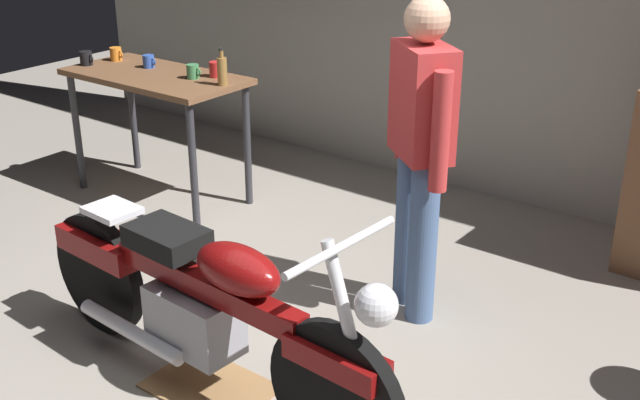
{
  "coord_description": "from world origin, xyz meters",
  "views": [
    {
      "loc": [
        2.24,
        -2.28,
        2.25
      ],
      "look_at": [
        -0.01,
        0.7,
        0.65
      ],
      "focal_mm": 44.8,
      "sensor_mm": 36.0,
      "label": 1
    }
  ],
  "objects_px": {
    "mug_black_matte": "(86,58)",
    "bottle": "(222,71)",
    "motorcycle": "(203,303)",
    "mug_blue_enamel": "(149,61)",
    "mug_red_diner": "(216,69)",
    "person_standing": "(420,147)",
    "mug_green_speckled": "(193,72)",
    "mug_orange_travel": "(116,54)"
  },
  "relations": [
    {
      "from": "mug_blue_enamel",
      "to": "motorcycle",
      "type": "bearing_deg",
      "value": -37.58
    },
    {
      "from": "mug_red_diner",
      "to": "bottle",
      "type": "distance_m",
      "value": 0.23
    },
    {
      "from": "mug_black_matte",
      "to": "mug_blue_enamel",
      "type": "bearing_deg",
      "value": 27.56
    },
    {
      "from": "person_standing",
      "to": "motorcycle",
      "type": "bearing_deg",
      "value": 110.67
    },
    {
      "from": "person_standing",
      "to": "mug_orange_travel",
      "type": "height_order",
      "value": "person_standing"
    },
    {
      "from": "person_standing",
      "to": "mug_black_matte",
      "type": "relative_size",
      "value": 13.77
    },
    {
      "from": "bottle",
      "to": "mug_red_diner",
      "type": "bearing_deg",
      "value": 144.32
    },
    {
      "from": "mug_black_matte",
      "to": "bottle",
      "type": "relative_size",
      "value": 0.5
    },
    {
      "from": "mug_orange_travel",
      "to": "motorcycle",
      "type": "bearing_deg",
      "value": -33.31
    },
    {
      "from": "mug_black_matte",
      "to": "mug_red_diner",
      "type": "distance_m",
      "value": 1.02
    },
    {
      "from": "motorcycle",
      "to": "mug_orange_travel",
      "type": "bearing_deg",
      "value": 150.22
    },
    {
      "from": "person_standing",
      "to": "mug_orange_travel",
      "type": "xyz_separation_m",
      "value": [
        -2.76,
        0.38,
        0.02
      ]
    },
    {
      "from": "mug_green_speckled",
      "to": "mug_blue_enamel",
      "type": "bearing_deg",
      "value": 176.5
    },
    {
      "from": "mug_red_diner",
      "to": "mug_orange_travel",
      "type": "distance_m",
      "value": 0.91
    },
    {
      "from": "mug_black_matte",
      "to": "mug_red_diner",
      "type": "xyz_separation_m",
      "value": [
        0.97,
        0.31,
        0.0
      ]
    },
    {
      "from": "bottle",
      "to": "mug_blue_enamel",
      "type": "bearing_deg",
      "value": 177.32
    },
    {
      "from": "motorcycle",
      "to": "bottle",
      "type": "xyz_separation_m",
      "value": [
        -1.29,
        1.53,
        0.55
      ]
    },
    {
      "from": "mug_red_diner",
      "to": "mug_orange_travel",
      "type": "xyz_separation_m",
      "value": [
        -0.91,
        -0.09,
        -0.0
      ]
    },
    {
      "from": "mug_red_diner",
      "to": "mug_blue_enamel",
      "type": "bearing_deg",
      "value": -170.31
    },
    {
      "from": "mug_red_diner",
      "to": "bottle",
      "type": "bearing_deg",
      "value": -35.68
    },
    {
      "from": "mug_black_matte",
      "to": "mug_orange_travel",
      "type": "relative_size",
      "value": 1.04
    },
    {
      "from": "person_standing",
      "to": "mug_blue_enamel",
      "type": "relative_size",
      "value": 14.93
    },
    {
      "from": "person_standing",
      "to": "mug_red_diner",
      "type": "distance_m",
      "value": 1.91
    },
    {
      "from": "motorcycle",
      "to": "mug_orange_travel",
      "type": "distance_m",
      "value": 2.89
    },
    {
      "from": "mug_blue_enamel",
      "to": "bottle",
      "type": "relative_size",
      "value": 0.46
    },
    {
      "from": "mug_orange_travel",
      "to": "mug_black_matte",
      "type": "bearing_deg",
      "value": -105.38
    },
    {
      "from": "person_standing",
      "to": "mug_green_speckled",
      "type": "distance_m",
      "value": 1.98
    },
    {
      "from": "motorcycle",
      "to": "mug_green_speckled",
      "type": "height_order",
      "value": "same"
    },
    {
      "from": "mug_orange_travel",
      "to": "bottle",
      "type": "height_order",
      "value": "bottle"
    },
    {
      "from": "mug_green_speckled",
      "to": "mug_blue_enamel",
      "type": "distance_m",
      "value": 0.47
    },
    {
      "from": "motorcycle",
      "to": "mug_blue_enamel",
      "type": "relative_size",
      "value": 19.59
    },
    {
      "from": "motorcycle",
      "to": "mug_green_speckled",
      "type": "distance_m",
      "value": 2.24
    },
    {
      "from": "mug_orange_travel",
      "to": "bottle",
      "type": "relative_size",
      "value": 0.48
    },
    {
      "from": "mug_blue_enamel",
      "to": "mug_red_diner",
      "type": "distance_m",
      "value": 0.57
    },
    {
      "from": "motorcycle",
      "to": "mug_blue_enamel",
      "type": "bearing_deg",
      "value": 145.94
    },
    {
      "from": "mug_green_speckled",
      "to": "mug_red_diner",
      "type": "xyz_separation_m",
      "value": [
        0.09,
        0.12,
        0.0
      ]
    },
    {
      "from": "mug_blue_enamel",
      "to": "mug_green_speckled",
      "type": "bearing_deg",
      "value": -3.5
    },
    {
      "from": "mug_green_speckled",
      "to": "mug_orange_travel",
      "type": "distance_m",
      "value": 0.82
    },
    {
      "from": "mug_green_speckled",
      "to": "mug_orange_travel",
      "type": "xyz_separation_m",
      "value": [
        -0.82,
        0.03,
        0.0
      ]
    },
    {
      "from": "mug_black_matte",
      "to": "bottle",
      "type": "xyz_separation_m",
      "value": [
        1.15,
        0.18,
        0.05
      ]
    },
    {
      "from": "person_standing",
      "to": "mug_green_speckled",
      "type": "relative_size",
      "value": 14.47
    },
    {
      "from": "mug_black_matte",
      "to": "bottle",
      "type": "distance_m",
      "value": 1.16
    }
  ]
}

